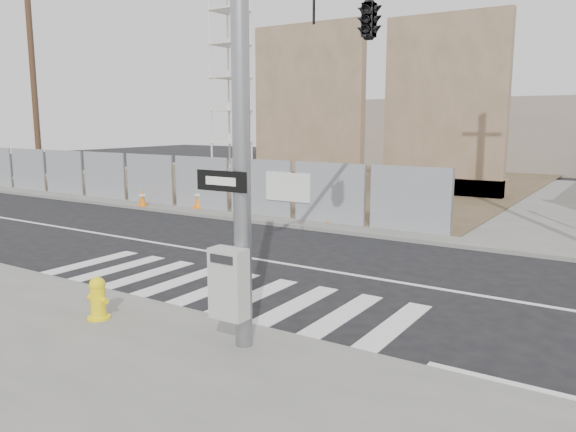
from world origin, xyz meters
The scene contains 13 objects.
ground centered at (0.00, 0.00, 0.00)m, with size 100.00×100.00×0.00m, color black.
sidewalk_far centered at (0.00, 14.00, 0.06)m, with size 50.00×20.00×0.12m, color slate.
signal_pole centered at (2.49, -2.05, 4.78)m, with size 0.96×5.87×7.00m.
chain_link_fence centered at (-10.00, 5.00, 1.12)m, with size 24.60×0.04×2.00m, color gray.
concrete_wall_left centered at (-7.00, 13.08, 3.38)m, with size 6.00×1.30×8.00m.
concrete_wall_right centered at (-0.50, 14.08, 3.38)m, with size 5.50×1.30×8.00m.
crane_tower centered at (-15.00, 17.00, 9.02)m, with size 2.60×2.60×18.15m.
utility_pole_left centered at (-18.00, 5.50, 5.20)m, with size 1.60×0.28×10.00m.
fire_hydrant centered at (-0.29, -5.24, 0.48)m, with size 0.46×0.43×0.74m.
traffic_cone_a centered at (-17.70, 5.26, 0.51)m, with size 0.45×0.45×0.80m.
traffic_cone_b centered at (-9.41, 4.22, 0.45)m, with size 0.43×0.43×0.67m.
traffic_cone_c centered at (-7.19, 5.06, 0.51)m, with size 0.42×0.42×0.80m.
traffic_cone_d centered at (-1.48, 5.17, 0.46)m, with size 0.47×0.47×0.70m.
Camera 1 is at (7.43, -11.23, 3.48)m, focal length 35.00 mm.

